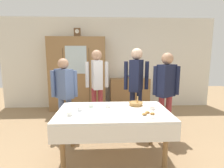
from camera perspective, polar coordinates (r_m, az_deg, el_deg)
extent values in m
plane|color=#997A56|center=(3.29, 0.18, -20.25)|extent=(12.00, 12.00, 0.00)
cube|color=silver|center=(5.51, -1.22, 6.56)|extent=(6.40, 0.10, 2.70)
cylinder|color=olive|center=(2.67, -15.56, -19.09)|extent=(0.07, 0.07, 0.74)
cylinder|color=olive|center=(2.75, 16.71, -18.29)|extent=(0.07, 0.07, 0.74)
cylinder|color=olive|center=(3.33, -12.70, -13.05)|extent=(0.07, 0.07, 0.74)
cylinder|color=olive|center=(3.39, 12.49, -12.61)|extent=(0.07, 0.07, 0.74)
cube|color=white|center=(2.80, 0.39, -8.76)|extent=(1.71, 1.02, 0.03)
cube|color=white|center=(2.37, 1.09, -15.72)|extent=(1.71, 0.01, 0.24)
cube|color=olive|center=(5.29, -10.92, 3.07)|extent=(1.61, 0.45, 2.11)
cube|color=silver|center=(5.04, -11.44, 7.56)|extent=(0.58, 0.01, 0.76)
cube|color=black|center=(5.15, -15.15, 1.55)|extent=(0.01, 0.01, 1.69)
cube|color=black|center=(5.04, -7.25, 1.65)|extent=(0.01, 0.01, 1.69)
cube|color=brown|center=(5.29, -11.03, 15.83)|extent=(0.18, 0.10, 0.24)
cylinder|color=white|center=(5.24, -11.13, 16.21)|extent=(0.11, 0.01, 0.11)
cube|color=black|center=(5.24, -11.15, 16.38)|extent=(0.00, 0.00, 0.04)
cube|color=black|center=(5.23, -10.91, 16.23)|extent=(0.05, 0.00, 0.00)
cube|color=olive|center=(5.45, 5.68, -3.02)|extent=(1.17, 0.35, 0.91)
cube|color=#3D754C|center=(5.36, 5.76, 1.92)|extent=(0.13, 0.22, 0.03)
cube|color=#99332D|center=(5.36, 5.77, 2.28)|extent=(0.14, 0.19, 0.03)
cube|color=#2D5184|center=(5.36, 5.77, 2.57)|extent=(0.16, 0.20, 0.02)
cylinder|color=white|center=(2.63, -13.36, -9.80)|extent=(0.13, 0.13, 0.01)
cylinder|color=white|center=(2.62, -13.39, -9.15)|extent=(0.08, 0.08, 0.05)
torus|color=white|center=(2.61, -12.56, -9.11)|extent=(0.04, 0.01, 0.04)
cylinder|color=#47230F|center=(2.61, -13.41, -8.70)|extent=(0.06, 0.06, 0.01)
cylinder|color=white|center=(2.90, 12.70, -7.94)|extent=(0.13, 0.13, 0.01)
cylinder|color=white|center=(2.89, 12.72, -7.35)|extent=(0.08, 0.08, 0.05)
torus|color=white|center=(2.90, 13.45, -7.26)|extent=(0.04, 0.01, 0.04)
cylinder|color=#47230F|center=(2.88, 12.73, -6.94)|extent=(0.06, 0.06, 0.01)
cylinder|color=white|center=(2.81, -10.20, -8.45)|extent=(0.13, 0.13, 0.01)
cylinder|color=white|center=(2.80, -10.22, -7.83)|extent=(0.08, 0.08, 0.05)
torus|color=white|center=(2.79, -9.44, -7.79)|extent=(0.04, 0.01, 0.04)
cylinder|color=#47230F|center=(2.79, -10.23, -7.41)|extent=(0.06, 0.06, 0.01)
cylinder|color=white|center=(2.92, -1.51, -7.57)|extent=(0.13, 0.13, 0.01)
cylinder|color=white|center=(2.91, -1.52, -6.98)|extent=(0.08, 0.08, 0.05)
torus|color=white|center=(2.91, -0.76, -6.92)|extent=(0.04, 0.01, 0.04)
cylinder|color=#47230F|center=(2.91, -1.52, -6.58)|extent=(0.06, 0.06, 0.01)
cylinder|color=silver|center=(2.97, -6.77, -7.34)|extent=(0.13, 0.13, 0.01)
cylinder|color=silver|center=(2.96, -6.78, -6.76)|extent=(0.08, 0.08, 0.05)
torus|color=silver|center=(2.96, -6.04, -6.71)|extent=(0.04, 0.01, 0.04)
cylinder|color=#9E7542|center=(3.08, 7.62, -6.35)|extent=(0.22, 0.22, 0.05)
torus|color=#9E7542|center=(3.07, 7.63, -5.90)|extent=(0.24, 0.24, 0.02)
cylinder|color=tan|center=(3.05, 8.18, -5.06)|extent=(0.02, 0.03, 0.12)
cylinder|color=tan|center=(3.07, 8.20, -4.99)|extent=(0.02, 0.04, 0.12)
cylinder|color=tan|center=(3.08, 8.08, -4.92)|extent=(0.02, 0.04, 0.12)
cylinder|color=white|center=(2.62, 11.51, -9.76)|extent=(0.28, 0.28, 0.01)
ellipsoid|color=#BC7F3D|center=(2.63, 12.79, -9.18)|extent=(0.07, 0.05, 0.04)
ellipsoid|color=#BC7F3D|center=(2.67, 11.27, -8.85)|extent=(0.07, 0.05, 0.04)
ellipsoid|color=#BC7F3D|center=(2.58, 10.36, -9.44)|extent=(0.07, 0.05, 0.04)
cube|color=silver|center=(2.51, 3.15, -10.52)|extent=(0.10, 0.01, 0.00)
ellipsoid|color=silver|center=(2.52, 4.42, -10.45)|extent=(0.03, 0.02, 0.01)
cube|color=silver|center=(2.70, 2.95, -9.08)|extent=(0.10, 0.01, 0.00)
ellipsoid|color=silver|center=(2.70, 4.13, -9.02)|extent=(0.03, 0.02, 0.01)
cube|color=silver|center=(2.93, -12.20, -7.78)|extent=(0.10, 0.01, 0.00)
ellipsoid|color=silver|center=(2.92, -11.12, -7.77)|extent=(0.03, 0.02, 0.01)
cylinder|color=slate|center=(3.82, -15.75, -9.97)|extent=(0.11, 0.11, 0.77)
cylinder|color=slate|center=(3.78, -13.50, -10.03)|extent=(0.11, 0.11, 0.77)
cube|color=slate|center=(3.63, -15.07, 0.08)|extent=(0.40, 0.39, 0.58)
sphere|color=tan|center=(3.59, -15.34, 6.28)|extent=(0.21, 0.21, 0.21)
cylinder|color=slate|center=(3.69, -18.41, 0.05)|extent=(0.08, 0.08, 0.52)
cylinder|color=slate|center=(3.59, -11.64, 0.11)|extent=(0.08, 0.08, 0.52)
cylinder|color=#933338|center=(4.20, -5.73, -7.22)|extent=(0.11, 0.11, 0.86)
cylinder|color=#933338|center=(4.20, -3.67, -7.21)|extent=(0.11, 0.11, 0.86)
cube|color=silver|center=(4.05, -4.85, 2.99)|extent=(0.27, 0.39, 0.64)
sphere|color=tan|center=(4.02, -4.93, 9.18)|extent=(0.23, 0.23, 0.23)
cylinder|color=silver|center=(4.06, -7.95, 2.95)|extent=(0.08, 0.08, 0.58)
cylinder|color=silver|center=(4.04, -1.73, 3.01)|extent=(0.08, 0.08, 0.58)
cylinder|color=#933338|center=(3.73, 15.33, -9.95)|extent=(0.11, 0.11, 0.82)
cylinder|color=#933338|center=(3.78, 17.52, -9.80)|extent=(0.11, 0.11, 0.82)
cube|color=#191E38|center=(3.59, 16.97, 1.06)|extent=(0.41, 0.36, 0.62)
sphere|color=tan|center=(3.55, 17.30, 7.77)|extent=(0.22, 0.22, 0.22)
cylinder|color=#191E38|center=(3.52, 13.60, 1.05)|extent=(0.08, 0.08, 0.56)
cylinder|color=#191E38|center=(3.67, 20.21, 1.06)|extent=(0.08, 0.08, 0.56)
cylinder|color=#191E38|center=(3.91, 6.44, -8.40)|extent=(0.11, 0.11, 0.87)
cylinder|color=#191E38|center=(3.94, 8.62, -8.33)|extent=(0.11, 0.11, 0.87)
cube|color=#191E38|center=(3.76, 7.79, 2.72)|extent=(0.35, 0.41, 0.65)
sphere|color=#DBB293|center=(3.74, 7.94, 9.49)|extent=(0.24, 0.24, 0.24)
cylinder|color=#191E38|center=(3.73, 4.46, 2.72)|extent=(0.08, 0.08, 0.59)
cylinder|color=#191E38|center=(3.81, 11.05, 2.71)|extent=(0.08, 0.08, 0.59)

